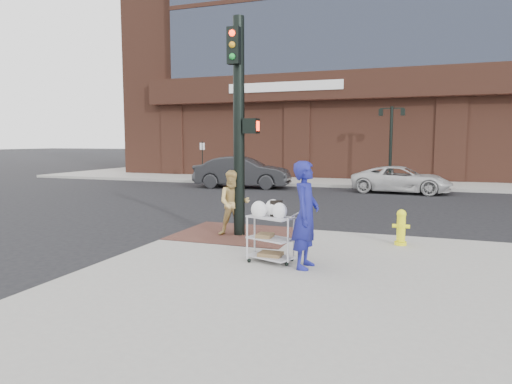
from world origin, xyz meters
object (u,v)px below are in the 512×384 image
at_px(pedestrian_tan, 234,203).
at_px(fire_hydrant, 401,227).
at_px(traffic_signal_pole, 239,120).
at_px(sedan_dark, 242,172).
at_px(utility_cart, 271,234).
at_px(lamp_post, 391,136).
at_px(minivan_white, 401,180).
at_px(woman_blue, 306,215).

bearing_deg(pedestrian_tan, fire_hydrant, -15.73).
bearing_deg(traffic_signal_pole, sedan_dark, 111.12).
bearing_deg(traffic_signal_pole, utility_cart, -55.08).
bearing_deg(pedestrian_tan, lamp_post, 60.28).
bearing_deg(minivan_white, fire_hydrant, -173.91).
relative_size(sedan_dark, minivan_white, 1.10).
distance_m(traffic_signal_pole, pedestrian_tan, 1.92).
distance_m(pedestrian_tan, minivan_white, 12.45).
bearing_deg(woman_blue, lamp_post, 0.91).
xyz_separation_m(pedestrian_tan, fire_hydrant, (3.73, 0.28, -0.38)).
bearing_deg(sedan_dark, fire_hydrant, -151.87).
bearing_deg(woman_blue, utility_cart, 79.75).
relative_size(traffic_signal_pole, pedestrian_tan, 3.25).
xyz_separation_m(traffic_signal_pole, pedestrian_tan, (-0.12, -0.07, -1.91)).
height_order(traffic_signal_pole, fire_hydrant, traffic_signal_pole).
bearing_deg(traffic_signal_pole, pedestrian_tan, -151.07).
height_order(sedan_dark, utility_cart, sedan_dark).
distance_m(pedestrian_tan, sedan_dark, 12.47).
height_order(woman_blue, utility_cart, woman_blue).
bearing_deg(lamp_post, minivan_white, -77.94).
xyz_separation_m(traffic_signal_pole, utility_cart, (1.42, -2.03, -2.16)).
height_order(traffic_signal_pole, pedestrian_tan, traffic_signal_pole).
relative_size(lamp_post, sedan_dark, 0.83).
distance_m(lamp_post, traffic_signal_pole, 15.43).
xyz_separation_m(woman_blue, sedan_dark, (-6.59, 13.79, -0.29)).
relative_size(minivan_white, utility_cart, 3.84).
distance_m(traffic_signal_pole, utility_cart, 3.29).
distance_m(sedan_dark, utility_cart, 14.86).
height_order(sedan_dark, minivan_white, sedan_dark).
bearing_deg(pedestrian_tan, woman_blue, -63.61).
distance_m(woman_blue, pedestrian_tan, 3.07).
bearing_deg(sedan_dark, pedestrian_tan, -166.78).
distance_m(minivan_white, fire_hydrant, 11.73).
xyz_separation_m(traffic_signal_pole, sedan_dark, (-4.49, 11.61, -2.04)).
height_order(pedestrian_tan, fire_hydrant, pedestrian_tan).
relative_size(traffic_signal_pole, fire_hydrant, 6.52).
bearing_deg(traffic_signal_pole, minivan_white, 75.08).
xyz_separation_m(lamp_post, traffic_signal_pole, (-2.48, -15.23, 0.21)).
bearing_deg(utility_cart, lamp_post, 86.48).
distance_m(traffic_signal_pole, sedan_dark, 12.61).
height_order(lamp_post, pedestrian_tan, lamp_post).
bearing_deg(fire_hydrant, utility_cart, -134.33).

